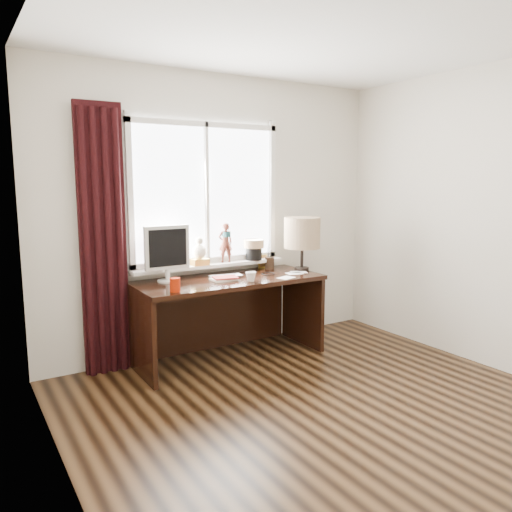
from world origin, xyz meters
TOP-DOWN VIEW (x-y plane):
  - floor at (0.00, 0.00)m, footprint 3.50×4.00m
  - ceiling at (0.00, 0.00)m, footprint 3.50×4.00m
  - wall_back at (0.00, 2.00)m, footprint 3.50×0.00m
  - wall_left at (-1.75, 0.00)m, footprint 0.00×4.00m
  - laptop at (-0.11, 1.68)m, footprint 0.32×0.23m
  - mug at (-0.01, 1.41)m, footprint 0.13×0.13m
  - red_cup at (-0.72, 1.39)m, footprint 0.08×0.08m
  - window at (-0.15, 1.95)m, footprint 1.52×0.22m
  - curtain at (-1.13, 1.91)m, footprint 0.38×0.09m
  - desk at (-0.10, 1.73)m, footprint 1.70×0.70m
  - monitor at (-0.62, 1.79)m, footprint 0.40×0.18m
  - notebook_stack at (-0.17, 1.58)m, footprint 0.24×0.19m
  - brush_holder at (0.47, 1.83)m, footprint 0.09×0.09m
  - icon_frame at (0.45, 1.93)m, footprint 0.10×0.03m
  - table_lamp at (0.70, 1.61)m, footprint 0.35×0.35m
  - loose_papers at (0.50, 1.48)m, footprint 0.44×0.32m
  - desk_cables at (0.22, 1.69)m, footprint 0.34×0.30m

SIDE VIEW (x-z plane):
  - floor at x=0.00m, z-range 0.00..0.00m
  - desk at x=-0.10m, z-range 0.13..0.88m
  - loose_papers at x=0.50m, z-range 0.75..0.75m
  - desk_cables at x=0.22m, z-range 0.75..0.76m
  - laptop at x=-0.11m, z-range 0.75..0.77m
  - notebook_stack at x=-0.17m, z-range 0.75..0.78m
  - mug at x=-0.01m, z-range 0.75..0.84m
  - red_cup at x=-0.72m, z-range 0.75..0.86m
  - brush_holder at x=0.47m, z-range 0.69..0.94m
  - icon_frame at x=0.45m, z-range 0.75..0.88m
  - monitor at x=-0.62m, z-range 0.78..1.27m
  - table_lamp at x=0.70m, z-range 0.85..1.37m
  - curtain at x=-1.13m, z-range -0.01..2.24m
  - wall_back at x=0.00m, z-range 0.00..2.60m
  - wall_left at x=-1.75m, z-range 0.00..2.60m
  - window at x=-0.15m, z-range 0.60..2.00m
  - ceiling at x=0.00m, z-range 2.60..2.60m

